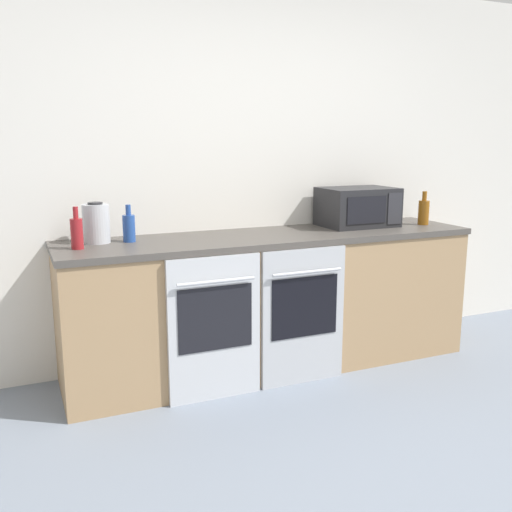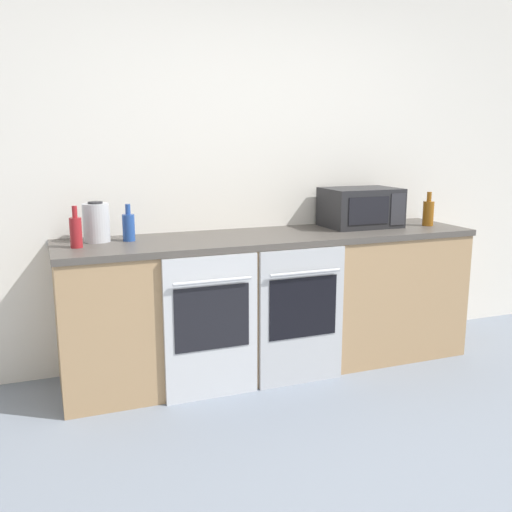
% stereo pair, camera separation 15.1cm
% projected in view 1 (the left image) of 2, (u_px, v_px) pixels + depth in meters
% --- Properties ---
extents(ground_plane, '(16.00, 16.00, 0.00)m').
position_uv_depth(ground_plane, '(430.00, 500.00, 2.47)').
color(ground_plane, gray).
extents(wall_back, '(10.00, 0.06, 2.60)m').
position_uv_depth(wall_back, '(251.00, 173.00, 3.99)').
color(wall_back, silver).
rests_on(wall_back, ground_plane).
extents(counter_back, '(2.78, 0.67, 0.92)m').
position_uv_depth(counter_back, '(272.00, 301.00, 3.85)').
color(counter_back, tan).
rests_on(counter_back, ground_plane).
extents(oven_left, '(0.57, 0.06, 0.87)m').
position_uv_depth(oven_left, '(215.00, 328.00, 3.34)').
color(oven_left, silver).
rests_on(oven_left, ground_plane).
extents(oven_right, '(0.57, 0.06, 0.87)m').
position_uv_depth(oven_right, '(303.00, 316.00, 3.57)').
color(oven_right, '#B7BABF').
rests_on(oven_right, ground_plane).
extents(microwave, '(0.52, 0.38, 0.28)m').
position_uv_depth(microwave, '(357.00, 207.00, 4.09)').
color(microwave, '#232326').
rests_on(microwave, counter_back).
extents(bottle_red, '(0.07, 0.07, 0.24)m').
position_uv_depth(bottle_red, '(77.00, 233.00, 3.23)').
color(bottle_red, maroon).
rests_on(bottle_red, counter_back).
extents(bottle_blue, '(0.08, 0.08, 0.23)m').
position_uv_depth(bottle_blue, '(129.00, 227.00, 3.46)').
color(bottle_blue, '#234793').
rests_on(bottle_blue, counter_back).
extents(bottle_amber, '(0.08, 0.08, 0.24)m').
position_uv_depth(bottle_amber, '(424.00, 212.00, 4.16)').
color(bottle_amber, '#8C5114').
rests_on(bottle_amber, counter_back).
extents(kettle, '(0.16, 0.16, 0.25)m').
position_uv_depth(kettle, '(96.00, 223.00, 3.42)').
color(kettle, '#B7BABF').
rests_on(kettle, counter_back).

